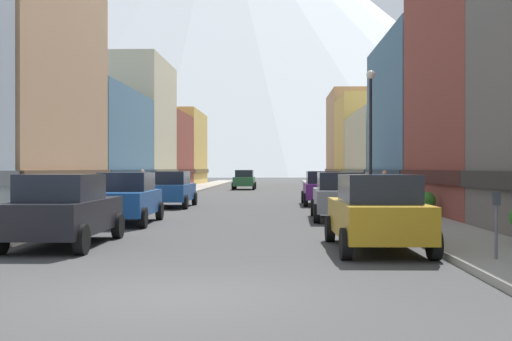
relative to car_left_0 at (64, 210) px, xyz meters
name	(u,v)px	position (x,y,z in m)	size (l,w,h in m)	color
ground_plane	(179,296)	(3.80, -5.90, -0.90)	(400.00, 400.00, 0.00)	#3D3D3D
sidewalk_left	(170,194)	(-2.45, 29.10, -0.82)	(2.50, 100.00, 0.15)	gray
sidewalk_right	(345,195)	(10.05, 29.10, -0.82)	(2.50, 100.00, 0.15)	gray
storefront_left_1	(3,82)	(-6.80, 11.80, 4.82)	(6.50, 11.21, 11.80)	tan
storefront_left_2	(57,147)	(-8.64, 23.60, 2.40)	(10.18, 12.04, 6.86)	slate
storefront_left_3	(125,129)	(-7.08, 34.80, 4.23)	(7.06, 10.07, 10.61)	beige
storefront_left_4	(146,152)	(-7.66, 45.46, 2.62)	(8.21, 10.98, 7.31)	brown
storefront_left_5	(176,150)	(-6.74, 57.55, 3.22)	(6.38, 12.74, 8.56)	#D8B259
storefront_right_2	(462,123)	(15.89, 21.14, 3.65)	(9.48, 12.06, 9.43)	slate
storefront_right_3	(416,154)	(16.20, 34.66, 2.15)	(10.11, 13.93, 6.33)	beige
storefront_right_4	(382,144)	(15.54, 46.89, 3.43)	(8.78, 10.01, 8.98)	#D8B259
storefront_right_5	(373,140)	(16.30, 57.62, 4.30)	(10.29, 11.26, 10.74)	tan
car_left_0	(64,210)	(0.00, 0.00, 0.00)	(2.11, 4.42, 1.78)	black
car_left_1	(126,198)	(0.00, 6.28, 0.00)	(2.17, 4.45, 1.78)	#19478C
car_left_2	(172,189)	(0.00, 15.58, 0.00)	(2.07, 4.40, 1.78)	#19478C
car_right_0	(377,212)	(7.60, -0.53, 0.00)	(2.13, 4.43, 1.78)	#B28419
car_right_1	(340,196)	(7.60, 8.23, 0.00)	(2.15, 4.44, 1.78)	slate
car_right_2	(322,188)	(7.60, 17.64, 0.00)	(2.09, 4.41, 1.78)	#591E72
car_driving_0	(244,180)	(2.20, 41.85, 0.00)	(2.06, 4.40, 1.78)	#265933
parking_meter_near	(496,215)	(9.55, -2.91, 0.11)	(0.14, 0.10, 1.33)	#595960
potted_plant_0	(427,202)	(10.80, 8.05, -0.23)	(0.66, 0.66, 0.91)	#4C4C51
potted_plant_2	(25,210)	(-3.20, 5.38, -0.37)	(0.54, 0.54, 0.83)	gray
pedestrian_0	(385,191)	(10.05, 12.82, 0.03)	(0.36, 0.36, 1.69)	maroon
pedestrian_1	(142,186)	(-2.45, 20.11, 0.04)	(0.36, 0.36, 1.71)	brown
pedestrian_2	(367,188)	(10.05, 18.27, -0.03)	(0.36, 0.36, 1.57)	maroon
streetlamp_right	(371,119)	(9.15, 10.92, 3.09)	(0.36, 0.36, 5.86)	black
mountain_backdrop	(220,26)	(-19.96, 254.10, 62.50)	(281.19, 281.19, 126.81)	white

